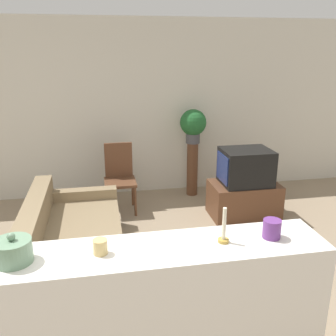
{
  "coord_description": "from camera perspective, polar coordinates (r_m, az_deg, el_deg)",
  "views": [
    {
      "loc": [
        -0.07,
        -2.38,
        2.24
      ],
      "look_at": [
        0.74,
        1.91,
        0.85
      ],
      "focal_mm": 40.0,
      "sensor_mm": 36.0,
      "label": 1
    }
  ],
  "objects": [
    {
      "name": "couch",
      "position": [
        4.15,
        -14.62,
        -11.53
      ],
      "size": [
        0.99,
        2.05,
        0.73
      ],
      "color": "#847051",
      "rests_on": "ground_plane"
    },
    {
      "name": "candlestick",
      "position": [
        2.37,
        8.5,
        -9.51
      ],
      "size": [
        0.07,
        0.07,
        0.23
      ],
      "color": "#B7933D",
      "rests_on": "foreground_counter"
    },
    {
      "name": "wall_back",
      "position": [
        5.87,
        -10.0,
        8.7
      ],
      "size": [
        9.0,
        0.06,
        2.7
      ],
      "color": "beige",
      "rests_on": "ground_plane"
    },
    {
      "name": "wooden_chair",
      "position": [
        5.38,
        -7.4,
        -1.02
      ],
      "size": [
        0.44,
        0.44,
        0.97
      ],
      "color": "brown",
      "rests_on": "ground_plane"
    },
    {
      "name": "coffee_tin",
      "position": [
        2.49,
        15.54,
        -8.92
      ],
      "size": [
        0.12,
        0.12,
        0.12
      ],
      "color": "#66337F",
      "rests_on": "foreground_counter"
    },
    {
      "name": "plant_stand",
      "position": [
        5.94,
        3.71,
        -0.16
      ],
      "size": [
        0.17,
        0.17,
        0.85
      ],
      "color": "brown",
      "rests_on": "ground_plane"
    },
    {
      "name": "foreground_counter",
      "position": [
        2.61,
        -7.18,
        -23.02
      ],
      "size": [
        2.6,
        0.44,
        1.09
      ],
      "color": "white",
      "rests_on": "ground_plane"
    },
    {
      "name": "decorative_bowl",
      "position": [
        2.31,
        -22.54,
        -11.6
      ],
      "size": [
        0.21,
        0.21,
        0.18
      ],
      "color": "gray",
      "rests_on": "foreground_counter"
    },
    {
      "name": "candle_jar",
      "position": [
        2.27,
        -10.28,
        -11.73
      ],
      "size": [
        0.09,
        0.09,
        0.09
      ],
      "color": "tan",
      "rests_on": "foreground_counter"
    },
    {
      "name": "potted_plant",
      "position": [
        5.76,
        3.86,
        6.71
      ],
      "size": [
        0.4,
        0.4,
        0.52
      ],
      "color": "#4C4C51",
      "rests_on": "plant_stand"
    },
    {
      "name": "tv_stand",
      "position": [
        5.33,
        11.45,
        -4.73
      ],
      "size": [
        0.93,
        0.58,
        0.48
      ],
      "color": "brown",
      "rests_on": "ground_plane"
    },
    {
      "name": "television",
      "position": [
        5.17,
        11.71,
        0.19
      ],
      "size": [
        0.67,
        0.54,
        0.48
      ],
      "color": "black",
      "rests_on": "tv_stand"
    }
  ]
}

